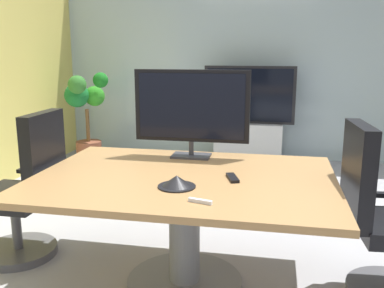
{
  "coord_description": "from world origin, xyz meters",
  "views": [
    {
      "loc": [
        0.44,
        -2.68,
        1.51
      ],
      "look_at": [
        -0.11,
        0.08,
        0.89
      ],
      "focal_mm": 39.94,
      "sensor_mm": 36.0,
      "label": 1
    }
  ],
  "objects": [
    {
      "name": "tv_monitor",
      "position": [
        -0.16,
        0.33,
        1.1
      ],
      "size": [
        0.84,
        0.18,
        0.64
      ],
      "color": "#333338",
      "rests_on": "conference_table"
    },
    {
      "name": "potted_plant",
      "position": [
        -2.07,
        2.63,
        0.71
      ],
      "size": [
        0.6,
        0.65,
        1.23
      ],
      "color": "brown",
      "rests_on": "ground"
    },
    {
      "name": "wall_display_unit",
      "position": [
        0.08,
        3.04,
        0.44
      ],
      "size": [
        1.2,
        0.36,
        1.31
      ],
      "color": "#B7BABC",
      "rests_on": "ground"
    },
    {
      "name": "wall_back_glass_partition",
      "position": [
        0.0,
        3.4,
        1.32
      ],
      "size": [
        5.28,
        0.1,
        2.63
      ],
      "primitive_type": "cube",
      "color": "#9EB2B7",
      "rests_on": "ground"
    },
    {
      "name": "conference_phone",
      "position": [
        -0.1,
        -0.4,
        0.77
      ],
      "size": [
        0.22,
        0.22,
        0.07
      ],
      "color": "black",
      "rests_on": "conference_table"
    },
    {
      "name": "conference_table",
      "position": [
        -0.11,
        -0.17,
        0.56
      ],
      "size": [
        1.86,
        1.33,
        0.74
      ],
      "color": "olive",
      "rests_on": "ground"
    },
    {
      "name": "office_chair_right",
      "position": [
        1.11,
        -0.08,
        0.46
      ],
      "size": [
        0.61,
        0.59,
        1.09
      ],
      "rotation": [
        0.0,
        0.0,
        1.65
      ],
      "color": "#4C4C51",
      "rests_on": "ground"
    },
    {
      "name": "remote_control",
      "position": [
        0.2,
        -0.18,
        0.75
      ],
      "size": [
        0.1,
        0.18,
        0.02
      ],
      "primitive_type": "cube",
      "rotation": [
        0.0,
        0.0,
        0.31
      ],
      "color": "black",
      "rests_on": "conference_table"
    },
    {
      "name": "whiteboard_marker",
      "position": [
        0.08,
        -0.63,
        0.75
      ],
      "size": [
        0.13,
        0.05,
        0.02
      ],
      "primitive_type": "cube",
      "rotation": [
        0.0,
        0.0,
        -0.27
      ],
      "color": "silver",
      "rests_on": "conference_table"
    },
    {
      "name": "office_chair_left",
      "position": [
        -1.32,
        -0.02,
        0.46
      ],
      "size": [
        0.6,
        0.57,
        1.09
      ],
      "rotation": [
        0.0,
        0.0,
        -1.57
      ],
      "color": "#4C4C51",
      "rests_on": "ground"
    },
    {
      "name": "ground_plane",
      "position": [
        0.0,
        0.0,
        0.0
      ],
      "size": [
        7.79,
        7.79,
        0.0
      ],
      "primitive_type": "plane",
      "color": "#99999E"
    }
  ]
}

